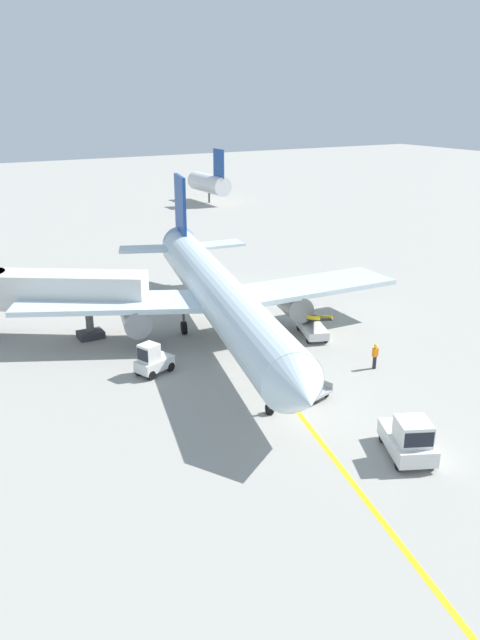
{
  "coord_description": "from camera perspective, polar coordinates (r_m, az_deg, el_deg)",
  "views": [
    {
      "loc": [
        -17.58,
        -25.68,
        16.69
      ],
      "look_at": [
        1.96,
        8.6,
        2.5
      ],
      "focal_mm": 35.18,
      "sensor_mm": 36.0,
      "label": 1
    }
  ],
  "objects": [
    {
      "name": "taxi_line_yellow",
      "position": [
        40.02,
        2.56,
        -4.88
      ],
      "size": [
        19.56,
        77.72,
        0.01
      ],
      "primitive_type": "cube",
      "rotation": [
        0.0,
        0.0,
        -0.24
      ],
      "color": "yellow",
      "rests_on": "ground"
    },
    {
      "name": "baggage_tug_near_wing",
      "position": [
        39.96,
        -7.96,
        -3.66
      ],
      "size": [
        2.71,
        2.09,
        2.1
      ],
      "color": "silver",
      "rests_on": "ground"
    },
    {
      "name": "jet_bridge",
      "position": [
        46.89,
        -17.44,
        2.57
      ],
      "size": [
        12.13,
        9.04,
        4.85
      ],
      "color": "silver",
      "rests_on": "ground"
    },
    {
      "name": "pushback_tug",
      "position": [
        31.96,
        15.11,
        -10.4
      ],
      "size": [
        3.23,
        4.06,
        2.2
      ],
      "color": "silver",
      "rests_on": "ground"
    },
    {
      "name": "ground_plane",
      "position": [
        35.32,
        4.19,
        -8.48
      ],
      "size": [
        300.0,
        300.0,
        0.0
      ],
      "primitive_type": "plane",
      "color": "#9E9B93"
    },
    {
      "name": "distant_aircraft_mid_left",
      "position": [
        104.49,
        -2.81,
        12.35
      ],
      "size": [
        3.0,
        10.1,
        8.8
      ],
      "color": "silver",
      "rests_on": "ground"
    },
    {
      "name": "safety_cone_nose_right",
      "position": [
        47.09,
        -8.52,
        -0.92
      ],
      "size": [
        0.36,
        0.36,
        0.44
      ],
      "primitive_type": "cone",
      "color": "orange",
      "rests_on": "ground"
    },
    {
      "name": "baggage_cart_loaded",
      "position": [
        37.33,
        5.98,
        -6.09
      ],
      "size": [
        2.24,
        3.84,
        0.94
      ],
      "color": "#A5A5A8",
      "rests_on": "ground"
    },
    {
      "name": "airliner",
      "position": [
        44.64,
        -2.1,
        2.47
      ],
      "size": [
        27.92,
        34.93,
        10.1
      ],
      "color": "silver",
      "rests_on": "ground"
    },
    {
      "name": "safety_cone_nose_left",
      "position": [
        54.1,
        4.48,
        2.0
      ],
      "size": [
        0.36,
        0.36,
        0.44
      ],
      "primitive_type": "cone",
      "color": "orange",
      "rests_on": "ground"
    },
    {
      "name": "ground_crew_marshaller",
      "position": [
        41.29,
        12.18,
        -3.16
      ],
      "size": [
        0.36,
        0.24,
        1.7
      ],
      "color": "#26262D",
      "rests_on": "ground"
    },
    {
      "name": "belt_loader_forward_hold",
      "position": [
        45.97,
        6.63,
        -0.61
      ],
      "size": [
        2.87,
        5.13,
        2.59
      ],
      "color": "silver",
      "rests_on": "ground"
    }
  ]
}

